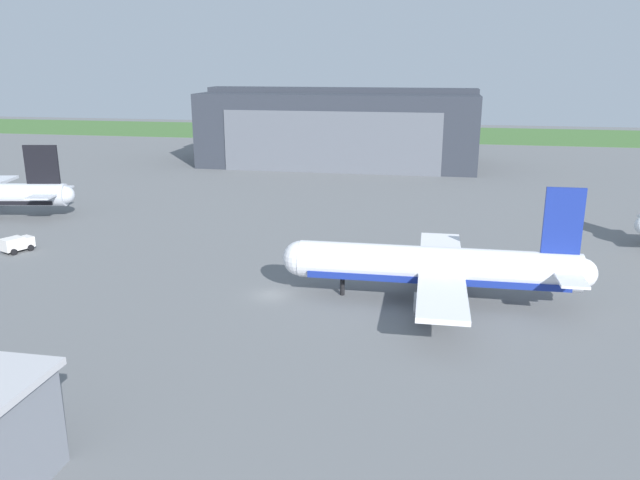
{
  "coord_description": "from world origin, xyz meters",
  "views": [
    {
      "loc": [
        18.61,
        -68.4,
        27.16
      ],
      "look_at": [
        3.42,
        13.23,
        3.36
      ],
      "focal_mm": 35.11,
      "sensor_mm": 36.0,
      "label": 1
    }
  ],
  "objects": [
    {
      "name": "ground_plane",
      "position": [
        0.0,
        0.0,
        0.0
      ],
      "size": [
        440.0,
        440.0,
        0.0
      ],
      "primitive_type": "plane",
      "color": "slate"
    },
    {
      "name": "airliner_near_right",
      "position": [
        19.02,
        1.73,
        4.17
      ],
      "size": [
        35.92,
        30.67,
        14.01
      ],
      "color": "white",
      "rests_on": "ground_plane"
    },
    {
      "name": "grass_field_strip",
      "position": [
        0.0,
        178.61,
        0.04
      ],
      "size": [
        440.0,
        56.0,
        0.08
      ],
      "primitive_type": "cube",
      "color": "#436D35",
      "rests_on": "ground_plane"
    },
    {
      "name": "maintenance_hangar",
      "position": [
        -7.43,
        101.53,
        9.7
      ],
      "size": [
        72.19,
        32.23,
        20.33
      ],
      "color": "#2D333D",
      "rests_on": "ground_plane"
    },
    {
      "name": "pushback_tractor",
      "position": [
        -41.57,
        10.38,
        1.28
      ],
      "size": [
        3.8,
        4.85,
        2.26
      ],
      "color": "white",
      "rests_on": "ground_plane"
    }
  ]
}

